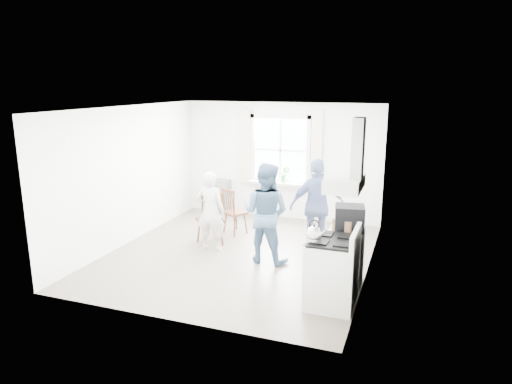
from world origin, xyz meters
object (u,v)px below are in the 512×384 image
Objects in this scene: person_right at (317,206)px; windsor_chair_a at (211,213)px; low_cabinet at (345,257)px; person_mid at (266,213)px; gas_stove at (332,272)px; stereo_stack at (349,218)px; windsor_chair_b at (231,206)px; person_left at (210,211)px.

windsor_chair_a is at bearing -14.94° from person_right.
low_cabinet is 1.58m from person_mid.
stereo_stack is at bearing 79.84° from gas_stove.
stereo_stack is 0.46× the size of windsor_chair_a.
person_left is at bearing -90.10° from windsor_chair_b.
windsor_chair_b is 1.89m from person_right.
stereo_stack is 3.15m from windsor_chair_b.
person_right is (0.72, 0.75, -0.01)m from person_mid.
windsor_chair_a is 0.61× the size of person_mid.
windsor_chair_a is at bearing 160.37° from stereo_stack.
person_mid is at bearing 20.02° from person_right.
gas_stove is at bearing -100.16° from stereo_stack.
gas_stove is at bearing -43.12° from windsor_chair_b.
person_left reaches higher than windsor_chair_a.
person_right is at bearing 108.35° from gas_stove.
windsor_chair_a is at bearing -72.05° from person_left.
person_right is at bearing 11.14° from windsor_chair_a.
windsor_chair_a is at bearing -96.64° from windsor_chair_b.
low_cabinet is at bearing 167.23° from person_mid.
person_right is (1.92, 0.38, 0.22)m from windsor_chair_a.
person_left is 1.93m from person_right.
person_left is (-2.49, 1.37, 0.25)m from gas_stove.
person_right is (1.84, -0.37, 0.27)m from windsor_chair_b.
person_right is (-0.72, 1.26, 0.41)m from low_cabinet.
windsor_chair_a is at bearing -10.87° from person_mid.
windsor_chair_b is (-2.48, 2.33, 0.10)m from gas_stove.
windsor_chair_b is 0.97m from person_left.
low_cabinet is at bearing 93.68° from person_right.
stereo_stack is 1.55m from person_right.
windsor_chair_b is at bearing -37.43° from person_right.
stereo_stack reaches higher than windsor_chair_b.
stereo_stack is at bearing -61.60° from low_cabinet.
person_mid is (-1.37, 1.20, 0.38)m from gas_stove.
low_cabinet is 0.53× the size of person_right.
person_left is at bearing -67.80° from windsor_chair_a.
low_cabinet is 0.52× the size of person_mid.
person_mid reaches higher than stereo_stack.
person_mid reaches higher than person_right.
low_cabinet is at bearing 161.05° from person_left.
low_cabinet is at bearing -32.49° from windsor_chair_b.
person_right reaches higher than person_left.
person_mid reaches higher than person_left.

